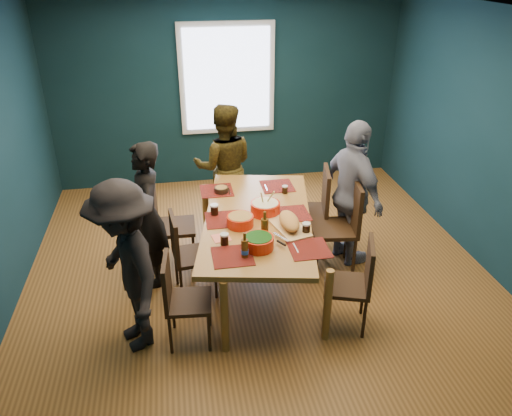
{
  "coord_description": "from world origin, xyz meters",
  "views": [
    {
      "loc": [
        -0.82,
        -4.59,
        3.16
      ],
      "look_at": [
        -0.06,
        -0.27,
        0.9
      ],
      "focal_mm": 35.0,
      "sensor_mm": 36.0,
      "label": 1
    }
  ],
  "objects_px": {
    "chair_left_near": "(179,294)",
    "person_near_left": "(127,268)",
    "chair_right_far": "(315,205)",
    "chair_left_far": "(165,220)",
    "bowl_dumpling": "(265,208)",
    "person_far_left": "(147,216)",
    "chair_right_near": "(357,278)",
    "person_back": "(224,167)",
    "person_right": "(353,194)",
    "cutting_board": "(289,222)",
    "chair_left_mid": "(185,249)",
    "bowl_salad": "(240,220)",
    "bowl_herbs": "(258,242)",
    "dining_table": "(258,223)",
    "chair_right_mid": "(343,220)"
  },
  "relations": [
    {
      "from": "chair_right_near",
      "to": "cutting_board",
      "type": "distance_m",
      "value": 0.82
    },
    {
      "from": "person_right",
      "to": "cutting_board",
      "type": "xyz_separation_m",
      "value": [
        -0.84,
        -0.55,
        0.03
      ]
    },
    {
      "from": "chair_right_mid",
      "to": "person_right",
      "type": "relative_size",
      "value": 0.63
    },
    {
      "from": "person_right",
      "to": "bowl_salad",
      "type": "relative_size",
      "value": 6.29
    },
    {
      "from": "chair_right_near",
      "to": "person_right",
      "type": "height_order",
      "value": "person_right"
    },
    {
      "from": "chair_right_far",
      "to": "dining_table",
      "type": "bearing_deg",
      "value": -132.74
    },
    {
      "from": "chair_right_near",
      "to": "bowl_salad",
      "type": "bearing_deg",
      "value": 163.63
    },
    {
      "from": "chair_left_mid",
      "to": "cutting_board",
      "type": "relative_size",
      "value": 1.42
    },
    {
      "from": "person_back",
      "to": "bowl_dumpling",
      "type": "bearing_deg",
      "value": 107.0
    },
    {
      "from": "chair_left_mid",
      "to": "cutting_board",
      "type": "bearing_deg",
      "value": -19.17
    },
    {
      "from": "chair_left_mid",
      "to": "chair_left_near",
      "type": "distance_m",
      "value": 0.71
    },
    {
      "from": "chair_left_mid",
      "to": "bowl_dumpling",
      "type": "bearing_deg",
      "value": 1.21
    },
    {
      "from": "person_back",
      "to": "person_near_left",
      "type": "height_order",
      "value": "person_near_left"
    },
    {
      "from": "bowl_salad",
      "to": "bowl_dumpling",
      "type": "bearing_deg",
      "value": 35.7
    },
    {
      "from": "person_back",
      "to": "person_right",
      "type": "relative_size",
      "value": 0.96
    },
    {
      "from": "chair_left_far",
      "to": "bowl_dumpling",
      "type": "xyz_separation_m",
      "value": [
        1.01,
        -0.46,
        0.29
      ]
    },
    {
      "from": "chair_right_far",
      "to": "chair_left_far",
      "type": "bearing_deg",
      "value": -167.37
    },
    {
      "from": "chair_left_far",
      "to": "chair_left_mid",
      "type": "bearing_deg",
      "value": -70.72
    },
    {
      "from": "person_near_left",
      "to": "dining_table",
      "type": "bearing_deg",
      "value": 99.28
    },
    {
      "from": "chair_left_mid",
      "to": "dining_table",
      "type": "bearing_deg",
      "value": -2.34
    },
    {
      "from": "chair_right_mid",
      "to": "cutting_board",
      "type": "relative_size",
      "value": 1.64
    },
    {
      "from": "bowl_herbs",
      "to": "cutting_board",
      "type": "height_order",
      "value": "cutting_board"
    },
    {
      "from": "dining_table",
      "to": "person_right",
      "type": "xyz_separation_m",
      "value": [
        1.09,
        0.27,
        0.1
      ]
    },
    {
      "from": "chair_left_far",
      "to": "bowl_dumpling",
      "type": "relative_size",
      "value": 3.24
    },
    {
      "from": "dining_table",
      "to": "bowl_herbs",
      "type": "distance_m",
      "value": 0.61
    },
    {
      "from": "bowl_dumpling",
      "to": "bowl_salad",
      "type": "bearing_deg",
      "value": -144.3
    },
    {
      "from": "chair_right_near",
      "to": "bowl_dumpling",
      "type": "relative_size",
      "value": 3.02
    },
    {
      "from": "person_near_left",
      "to": "chair_left_far",
      "type": "bearing_deg",
      "value": 145.26
    },
    {
      "from": "chair_right_far",
      "to": "bowl_dumpling",
      "type": "relative_size",
      "value": 3.41
    },
    {
      "from": "person_back",
      "to": "bowl_dumpling",
      "type": "distance_m",
      "value": 1.34
    },
    {
      "from": "person_far_left",
      "to": "cutting_board",
      "type": "bearing_deg",
      "value": 62.21
    },
    {
      "from": "person_back",
      "to": "person_near_left",
      "type": "bearing_deg",
      "value": 68.23
    },
    {
      "from": "chair_right_far",
      "to": "person_back",
      "type": "bearing_deg",
      "value": 150.6
    },
    {
      "from": "chair_right_mid",
      "to": "bowl_herbs",
      "type": "height_order",
      "value": "chair_right_mid"
    },
    {
      "from": "person_far_left",
      "to": "bowl_salad",
      "type": "height_order",
      "value": "person_far_left"
    },
    {
      "from": "chair_right_mid",
      "to": "chair_right_near",
      "type": "xyz_separation_m",
      "value": [
        -0.18,
        -0.93,
        -0.08
      ]
    },
    {
      "from": "chair_left_far",
      "to": "chair_left_near",
      "type": "xyz_separation_m",
      "value": [
        0.09,
        -1.28,
        -0.06
      ]
    },
    {
      "from": "person_near_left",
      "to": "bowl_herbs",
      "type": "xyz_separation_m",
      "value": [
        1.15,
        0.12,
        0.07
      ]
    },
    {
      "from": "bowl_salad",
      "to": "cutting_board",
      "type": "bearing_deg",
      "value": -15.99
    },
    {
      "from": "person_near_left",
      "to": "person_back",
      "type": "bearing_deg",
      "value": 132.64
    },
    {
      "from": "dining_table",
      "to": "person_far_left",
      "type": "bearing_deg",
      "value": 179.0
    },
    {
      "from": "chair_right_far",
      "to": "chair_right_mid",
      "type": "height_order",
      "value": "chair_right_mid"
    },
    {
      "from": "bowl_dumpling",
      "to": "chair_right_mid",
      "type": "bearing_deg",
      "value": 3.47
    },
    {
      "from": "chair_left_near",
      "to": "person_near_left",
      "type": "xyz_separation_m",
      "value": [
        -0.41,
        0.06,
        0.29
      ]
    },
    {
      "from": "person_back",
      "to": "person_near_left",
      "type": "relative_size",
      "value": 1.0
    },
    {
      "from": "chair_right_far",
      "to": "person_back",
      "type": "height_order",
      "value": "person_back"
    },
    {
      "from": "person_near_left",
      "to": "bowl_dumpling",
      "type": "height_order",
      "value": "person_near_left"
    },
    {
      "from": "chair_right_near",
      "to": "bowl_salad",
      "type": "relative_size",
      "value": 3.46
    },
    {
      "from": "cutting_board",
      "to": "person_back",
      "type": "bearing_deg",
      "value": 90.01
    },
    {
      "from": "bowl_dumpling",
      "to": "person_far_left",
      "type": "bearing_deg",
      "value": 171.43
    }
  ]
}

